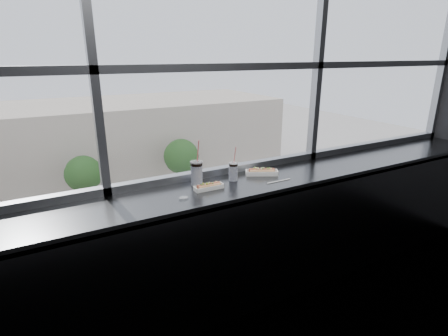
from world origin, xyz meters
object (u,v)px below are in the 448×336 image
soda_cup_left (197,172)px  tree_right (181,156)px  soda_cup_right (233,171)px  car_far_c (206,193)px  hotdog_tray_right (262,172)px  hotdog_tray_left (209,186)px  loose_straw (279,181)px  wrapper (184,197)px  car_near_c (83,276)px  car_far_b (82,217)px  tree_center (84,174)px  pedestrian_b (49,204)px  car_near_e (274,224)px  car_near_d (219,241)px

soda_cup_left → tree_right: (10.86, 28.15, -8.59)m
soda_cup_left → soda_cup_right: soda_cup_left is taller
car_far_c → hotdog_tray_right: bearing=155.8°
hotdog_tray_left → hotdog_tray_right: size_ratio=0.82×
loose_straw → tree_right: loose_straw is taller
soda_cup_right → wrapper: (-0.51, -0.17, -0.07)m
hotdog_tray_right → tree_right: size_ratio=0.05×
car_near_c → car_far_c: (11.58, 8.00, -0.13)m
car_far_b → tree_right: 10.94m
car_far_b → tree_center: bearing=-7.9°
hotdog_tray_left → soda_cup_right: soda_cup_right is taller
pedestrian_b → loose_straw: bearing=-86.5°
hotdog_tray_right → car_near_e: hotdog_tray_right is taller
hotdog_tray_left → soda_cup_left: soda_cup_left is taller
car_far_c → tree_center: 10.73m
wrapper → hotdog_tray_left: bearing=18.4°
car_near_d → hotdog_tray_left: bearing=152.6°
car_near_e → pedestrian_b: car_near_e is taller
hotdog_tray_left → tree_center: 29.68m
soda_cup_left → loose_straw: size_ratio=1.60×
soda_cup_left → car_near_e: size_ratio=0.06×
car_far_b → car_far_c: bearing=-85.3°
car_near_d → car_near_e: size_ratio=0.89×
car_near_d → car_near_c: size_ratio=0.85×
soda_cup_right → soda_cup_left: bearing=170.7°
wrapper → tree_center: wrapper is taller
car_near_d → tree_center: 13.98m
hotdog_tray_right → car_near_e: 23.30m
hotdog_tray_right → tree_right: 31.19m
wrapper → tree_right: (11.07, 28.36, -8.49)m
soda_cup_left → car_far_b: soda_cup_left is taller
soda_cup_right → car_near_e: soda_cup_right is taller
hotdog_tray_left → tree_right: 31.45m
loose_straw → car_near_e: (12.62, 16.40, -10.97)m
car_near_c → tree_center: tree_center is taller
car_near_d → hotdog_tray_right: bearing=154.0°
car_near_e → car_near_c: size_ratio=0.95×
wrapper → tree_right: 31.61m
soda_cup_left → loose_straw: bearing=-22.6°
tree_right → hotdog_tray_right: bearing=-110.0°
car_near_c → pedestrian_b: bearing=2.6°
soda_cup_left → soda_cup_right: size_ratio=1.27×
hotdog_tray_right → car_far_b: hotdog_tray_right is taller
car_near_e → tree_center: size_ratio=1.32×
car_far_c → car_far_b: car_far_b is taller
soda_cup_right → car_near_c: (-0.32, 16.20, -10.99)m
tree_center → tree_right: size_ratio=0.92×
car_near_e → car_near_c: (-13.25, 0.00, 0.06)m
tree_center → soda_cup_left: bearing=-93.8°
car_far_c → soda_cup_left: bearing=154.6°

